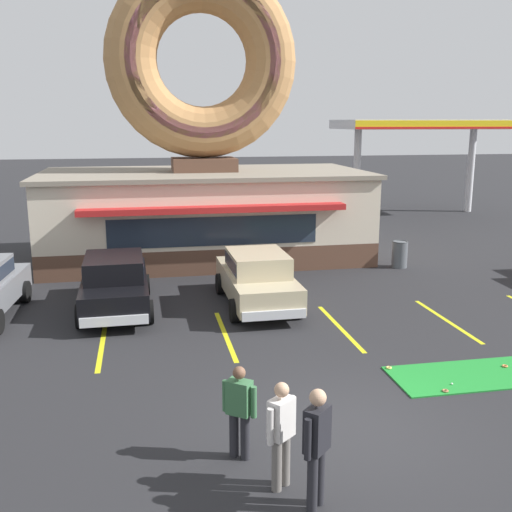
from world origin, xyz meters
TOP-DOWN VIEW (x-y plane):
  - ground_plane at (0.00, 0.00)m, footprint 160.00×160.00m
  - donut_shop_building at (-1.00, 13.94)m, footprint 12.30×6.75m
  - putting_mat at (3.66, 1.58)m, footprint 4.18×1.51m
  - mini_donut_near_right at (2.33, 0.95)m, footprint 0.13×0.13m
  - mini_donut_mid_left at (4.20, 1.82)m, footprint 0.13×0.13m
  - mini_donut_mid_centre at (1.69, 2.22)m, footprint 0.13×0.13m
  - golf_ball at (2.62, 1.21)m, footprint 0.04×0.04m
  - car_black at (-4.23, 7.56)m, footprint 2.05×4.59m
  - car_champagne at (-0.23, 7.27)m, footprint 2.01×4.58m
  - pedestrian_blue_sweater_man at (-2.02, -0.56)m, footprint 0.50×0.42m
  - pedestrian_hooded_kid at (-1.20, -2.01)m, footprint 0.45×0.45m
  - pedestrian_leather_jacket_man at (-1.56, -1.47)m, footprint 0.48×0.43m
  - trash_bin at (5.77, 10.87)m, footprint 0.57×0.57m
  - gas_station_canopy at (12.07, 23.12)m, footprint 9.00×4.46m
  - parking_stripe_far_left at (-4.47, 5.00)m, footprint 0.12×3.60m
  - parking_stripe_left at (-1.47, 5.00)m, footprint 0.12×3.60m
  - parking_stripe_mid_left at (1.53, 5.00)m, footprint 0.12×3.60m
  - parking_stripe_centre at (4.53, 5.00)m, footprint 0.12×3.60m

SIDE VIEW (x-z plane):
  - ground_plane at x=0.00m, z-range 0.00..0.00m
  - parking_stripe_far_left at x=-4.47m, z-range 0.00..0.01m
  - parking_stripe_left at x=-1.47m, z-range 0.00..0.01m
  - parking_stripe_mid_left at x=1.53m, z-range 0.00..0.01m
  - parking_stripe_centre at x=4.53m, z-range 0.00..0.01m
  - putting_mat at x=3.66m, z-range 0.00..0.03m
  - mini_donut_near_right at x=2.33m, z-range 0.03..0.07m
  - mini_donut_mid_left at x=4.20m, z-range 0.03..0.07m
  - mini_donut_mid_centre at x=1.69m, z-range 0.03..0.07m
  - golf_ball at x=2.62m, z-range 0.03..0.07m
  - trash_bin at x=5.77m, z-range 0.01..0.99m
  - pedestrian_blue_sweater_man at x=-2.02m, z-range 0.07..1.62m
  - car_black at x=-4.23m, z-range 0.07..1.67m
  - car_champagne at x=-0.23m, z-range 0.07..1.67m
  - pedestrian_leather_jacket_man at x=-1.56m, z-range 0.09..1.73m
  - pedestrian_hooded_kid at x=-1.20m, z-range 0.10..1.87m
  - donut_shop_building at x=-1.00m, z-range -1.74..9.22m
  - gas_station_canopy at x=12.07m, z-range 2.21..7.51m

